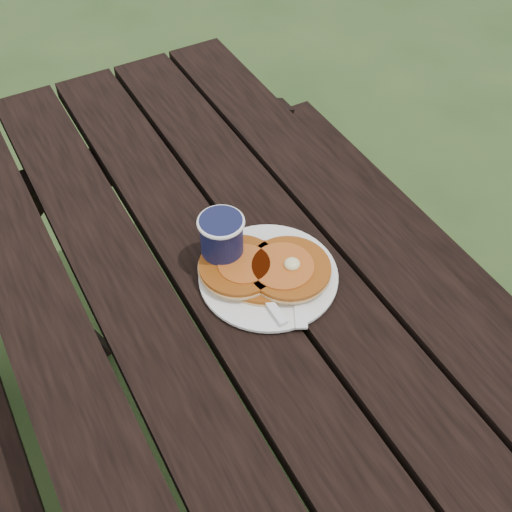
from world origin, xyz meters
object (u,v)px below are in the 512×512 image
plate (268,276)px  pancake_stack (266,269)px  coffee_cup (222,240)px  picnic_table (259,443)px

plate → pancake_stack: (-0.00, 0.00, 0.02)m
pancake_stack → coffee_cup: 0.09m
pancake_stack → plate: bearing=-43.2°
pancake_stack → coffee_cup: size_ratio=2.01×
picnic_table → coffee_cup: coffee_cup is taller
picnic_table → coffee_cup: 0.48m
coffee_cup → plate: bearing=-53.3°
plate → coffee_cup: size_ratio=2.21×
plate → pancake_stack: size_ratio=1.10×
picnic_table → plate: (0.08, 0.11, 0.39)m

